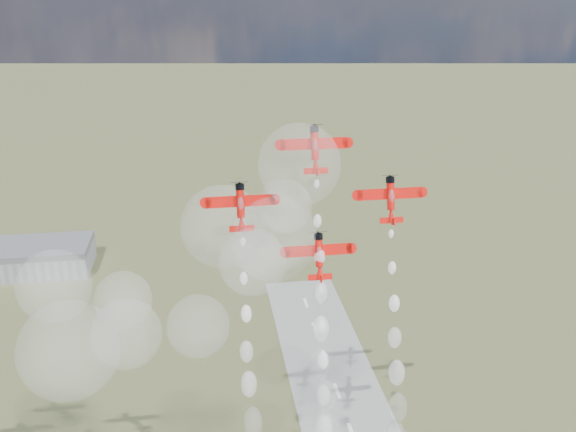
% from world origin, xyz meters
% --- Properties ---
extents(hangar, '(50.00, 28.00, 13.00)m').
position_xyz_m(hangar, '(-120.00, 180.00, 6.50)').
color(hangar, gray).
rests_on(hangar, ground).
extents(plane_lead, '(14.01, 5.70, 9.75)m').
position_xyz_m(plane_lead, '(-17.73, 24.49, 96.06)').
color(plane_lead, red).
rests_on(plane_lead, ground).
extents(plane_left, '(14.01, 5.70, 9.75)m').
position_xyz_m(plane_left, '(-33.40, 21.29, 85.56)').
color(plane_left, red).
rests_on(plane_left, ground).
extents(plane_right, '(14.01, 5.70, 9.75)m').
position_xyz_m(plane_right, '(-2.05, 21.29, 85.56)').
color(plane_right, red).
rests_on(plane_right, ground).
extents(plane_slot, '(14.01, 5.70, 9.75)m').
position_xyz_m(plane_slot, '(-17.73, 18.09, 75.07)').
color(plane_slot, red).
rests_on(plane_slot, ground).
extents(smoke_trail_lead, '(5.35, 18.20, 53.07)m').
position_xyz_m(smoke_trail_lead, '(-17.87, 10.45, 48.88)').
color(smoke_trail_lead, white).
rests_on(smoke_trail_lead, plane_lead).
extents(smoke_trail_right, '(5.68, 18.56, 53.09)m').
position_xyz_m(smoke_trail_right, '(-1.96, 6.81, 38.61)').
color(smoke_trail_right, white).
rests_on(smoke_trail_right, plane_right).
extents(drifted_smoke_cloud, '(66.59, 39.36, 55.51)m').
position_xyz_m(drifted_smoke_cloud, '(-45.37, 22.78, 71.34)').
color(drifted_smoke_cloud, white).
rests_on(drifted_smoke_cloud, ground).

